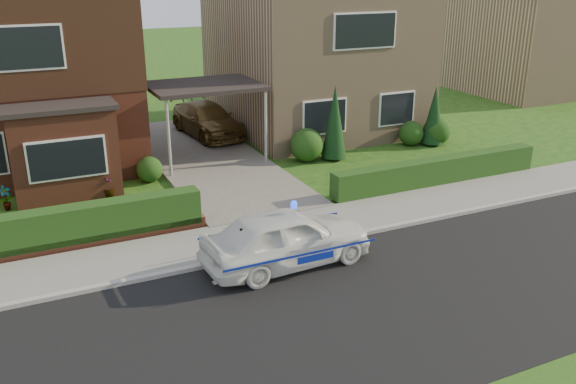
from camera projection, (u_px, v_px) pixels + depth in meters
ground at (373, 305)px, 12.66m from camera, size 120.00×120.00×0.00m
road at (373, 305)px, 12.66m from camera, size 60.00×6.00×0.02m
kerb at (307, 245)px, 15.22m from camera, size 60.00×0.16×0.12m
sidewalk at (289, 230)px, 16.11m from camera, size 60.00×2.00×0.10m
driveway at (207, 159)px, 21.96m from camera, size 3.80×12.00×0.12m
house_left at (14, 53)px, 20.80m from camera, size 7.50×9.53×7.25m
house_right at (313, 40)px, 25.55m from camera, size 7.50×8.06×7.25m
carport_link at (204, 87)px, 21.01m from camera, size 3.80×3.00×2.77m
dwarf_wall at (52, 248)px, 14.77m from camera, size 7.70×0.25×0.36m
hedge_left at (53, 252)px, 14.96m from camera, size 7.50×0.55×0.90m
hedge_right at (436, 185)px, 19.50m from camera, size 7.50×0.55×0.80m
shrub_left_mid at (99, 172)px, 18.71m from camera, size 1.32×1.32×1.32m
shrub_left_near at (150, 169)px, 19.69m from camera, size 0.84×0.84×0.84m
shrub_right_near at (307, 145)px, 21.69m from camera, size 1.20×1.20×1.20m
shrub_right_mid at (411, 133)px, 23.65m from camera, size 0.96×0.96×0.96m
shrub_right_far at (437, 131)px, 23.77m from camera, size 1.08×1.08×1.08m
conifer_a at (335, 124)px, 21.67m from camera, size 0.90×0.90×2.60m
conifer_b at (434, 117)px, 23.50m from camera, size 0.90×0.90×2.20m
neighbour_right at (527, 43)px, 33.28m from camera, size 6.50×7.00×5.20m
police_car at (286, 238)px, 14.10m from camera, size 3.70×4.11×1.54m
driveway_car at (207, 119)px, 24.64m from camera, size 2.24×4.52×1.26m
potted_plant_a at (6, 199)px, 17.37m from camera, size 0.45×0.38×0.73m
potted_plant_b at (110, 183)px, 18.66m from camera, size 0.48×0.45×0.71m
potted_plant_c at (109, 187)px, 18.35m from camera, size 0.40×0.40×0.70m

